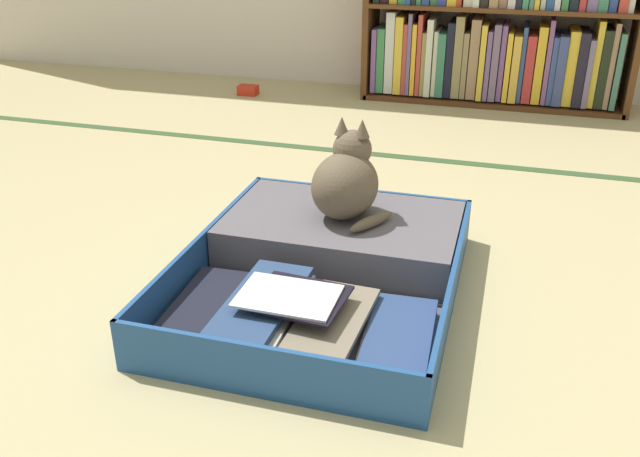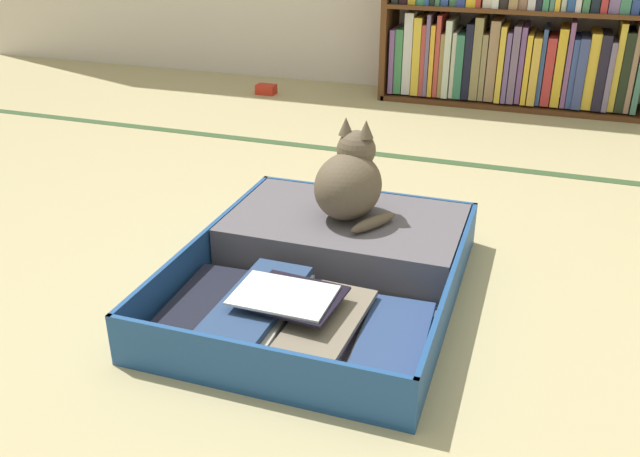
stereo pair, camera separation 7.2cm
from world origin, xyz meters
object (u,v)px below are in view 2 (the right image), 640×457
object	(u,v)px
bookshelf	(518,14)
open_suitcase	(330,263)
small_red_pouch	(266,89)
black_cat	(351,182)

from	to	relation	value
bookshelf	open_suitcase	bearing A→B (deg)	-98.00
bookshelf	small_red_pouch	size ratio (longest dim) A/B	12.83
open_suitcase	black_cat	size ratio (longest dim) A/B	3.21
bookshelf	black_cat	world-z (taller)	bookshelf
open_suitcase	black_cat	xyz separation A→B (m)	(0.01, 0.16, 0.17)
black_cat	small_red_pouch	distance (m)	1.87
bookshelf	small_red_pouch	world-z (taller)	bookshelf
bookshelf	open_suitcase	xyz separation A→B (m)	(-0.28, -1.96, -0.38)
bookshelf	open_suitcase	size ratio (longest dim) A/B	1.48
small_red_pouch	open_suitcase	bearing A→B (deg)	-61.68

